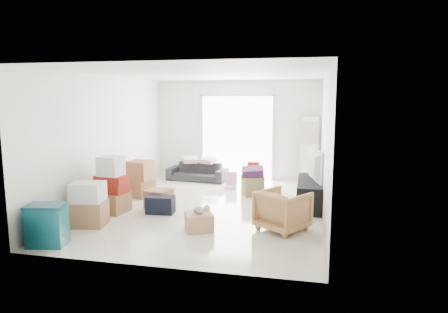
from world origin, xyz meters
TOP-DOWN VIEW (x-y plane):
  - room_shell at (0.00, 0.00)m, footprint 4.98×6.48m
  - sliding_door at (0.00, 2.98)m, footprint 2.10×0.04m
  - ac_tower at (1.95, 2.65)m, footprint 0.45×0.30m
  - tv_console at (2.00, 0.53)m, footprint 0.49×1.64m
  - television at (2.00, 0.53)m, footprint 0.87×1.23m
  - sofa at (-1.00, 2.50)m, footprint 1.66×0.65m
  - pillow_left at (-1.19, 2.50)m, footprint 0.43×0.40m
  - pillow_right at (-0.69, 2.53)m, footprint 0.42×0.38m
  - armchair at (1.56, -1.13)m, footprint 1.00×0.99m
  - storage_bins at (-1.90, -2.62)m, footprint 0.63×0.50m
  - box_stack_a at (-1.80, -1.62)m, footprint 0.66×0.58m
  - box_stack_b at (-1.80, -0.76)m, footprint 0.65×0.61m
  - box_stack_c at (-1.77, 0.52)m, footprint 0.69×0.64m
  - loose_box at (-1.02, -0.27)m, footprint 0.54×0.54m
  - duffel_bag at (-0.84, -0.63)m, footprint 0.55×0.36m
  - ottoman at (0.70, 1.21)m, footprint 0.59×0.59m
  - blanket at (0.70, 1.21)m, footprint 0.56×0.56m
  - kids_table at (0.58, 2.19)m, footprint 0.48×0.48m
  - toy_walker at (0.07, 1.77)m, footprint 0.34×0.31m
  - wood_crate at (0.17, -1.44)m, footprint 0.59×0.59m
  - plush_bunny at (0.20, -1.43)m, footprint 0.30×0.17m

SIDE VIEW (x-z plane):
  - toy_walker at x=0.07m, z-range -0.09..0.31m
  - wood_crate at x=0.17m, z-range 0.00..0.29m
  - duffel_bag at x=-0.84m, z-range 0.00..0.34m
  - loose_box at x=-1.02m, z-range 0.00..0.38m
  - ottoman at x=0.70m, z-range 0.00..0.44m
  - tv_console at x=2.00m, z-range 0.00..0.55m
  - sofa at x=-1.00m, z-range 0.00..0.63m
  - storage_bins at x=-1.90m, z-range 0.00..0.65m
  - plush_bunny at x=0.20m, z-range 0.29..0.44m
  - box_stack_a at x=-1.80m, z-range -0.02..0.76m
  - armchair at x=1.56m, z-range 0.00..0.76m
  - box_stack_c at x=-1.77m, z-range -0.01..0.81m
  - kids_table at x=0.58m, z-range 0.13..0.74m
  - box_stack_b at x=-1.80m, z-range -0.07..1.04m
  - blanket at x=0.70m, z-range 0.44..0.58m
  - television at x=2.00m, z-range 0.55..0.69m
  - pillow_left at x=-1.19m, z-range 0.63..0.74m
  - pillow_right at x=-0.69m, z-range 0.63..0.75m
  - ac_tower at x=1.95m, z-range 0.00..1.75m
  - sliding_door at x=0.00m, z-range 0.08..2.41m
  - room_shell at x=0.00m, z-range -0.24..2.94m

